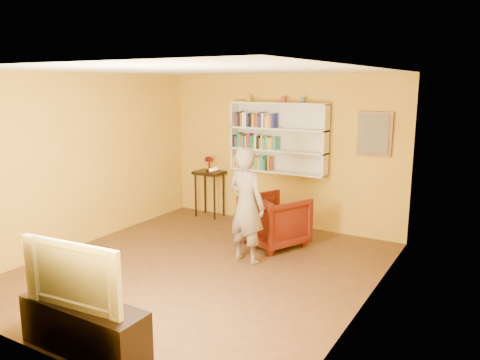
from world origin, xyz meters
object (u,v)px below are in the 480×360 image
object	(u,v)px
console_table	(209,179)
television	(80,272)
ruby_lustre	(209,161)
armchair	(275,221)
tv_cabinet	(84,327)
person	(246,205)
bookshelf	(280,138)

from	to	relation	value
console_table	television	size ratio (longest dim) A/B	0.79
ruby_lustre	armchair	world-z (taller)	ruby_lustre
ruby_lustre	television	distance (m)	4.79
console_table	tv_cabinet	bearing A→B (deg)	-70.27
person	television	xyz separation A→B (m)	(-0.18, -2.81, -0.03)
ruby_lustre	armchair	bearing A→B (deg)	-25.18
bookshelf	console_table	xyz separation A→B (m)	(-1.40, -0.16, -0.86)
armchair	person	size ratio (longest dim) A/B	0.53
person	tv_cabinet	bearing A→B (deg)	96.21
bookshelf	console_table	world-z (taller)	bookshelf
ruby_lustre	armchair	xyz separation A→B (m)	(1.83, -0.86, -0.69)
television	tv_cabinet	bearing A→B (deg)	0.00
console_table	person	size ratio (longest dim) A/B	0.53
armchair	person	world-z (taller)	person
tv_cabinet	television	xyz separation A→B (m)	(0.00, 0.00, 0.57)
bookshelf	tv_cabinet	size ratio (longest dim) A/B	1.32
armchair	tv_cabinet	world-z (taller)	armchair
bookshelf	armchair	world-z (taller)	bookshelf
armchair	ruby_lustre	bearing A→B (deg)	-1.36
television	person	bearing A→B (deg)	81.25
bookshelf	ruby_lustre	world-z (taller)	bookshelf
console_table	armchair	bearing A→B (deg)	-25.18
ruby_lustre	person	distance (m)	2.48
armchair	person	xyz separation A→B (m)	(-0.04, -0.83, 0.43)
armchair	person	distance (m)	0.94
console_table	television	world-z (taller)	television
television	bookshelf	bearing A→B (deg)	87.53
armchair	person	bearing A→B (deg)	111.11
armchair	tv_cabinet	xyz separation A→B (m)	(-0.22, -3.64, -0.16)
person	armchair	bearing A→B (deg)	-82.83
bookshelf	console_table	size ratio (longest dim) A/B	2.03
bookshelf	armchair	size ratio (longest dim) A/B	2.02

